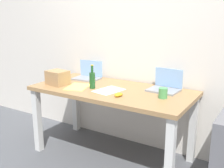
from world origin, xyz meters
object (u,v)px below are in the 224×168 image
desk (112,98)px  coffee_mug (163,93)px  computer_mouse (119,95)px  laptop_left (88,75)px  cardboard_box (58,78)px  beer_bottle (92,80)px  laptop_right (165,86)px

desk → coffee_mug: coffee_mug is taller
coffee_mug → computer_mouse: bearing=-155.4°
desk → laptop_left: size_ratio=5.21×
laptop_left → cardboard_box: (-0.12, -0.39, 0.03)m
computer_mouse → coffee_mug: bearing=34.0°
beer_bottle → cardboard_box: (-0.41, -0.07, -0.02)m
laptop_right → computer_mouse: 0.51m
laptop_left → beer_bottle: 0.43m
laptop_left → beer_bottle: size_ratio=1.28×
computer_mouse → cardboard_box: size_ratio=0.45×
laptop_right → coffee_mug: (0.08, -0.25, 0.00)m
desk → coffee_mug: 0.58m
laptop_left → laptop_right: 0.95m
laptop_left → cardboard_box: 0.41m
computer_mouse → coffee_mug: 0.41m
cardboard_box → beer_bottle: bearing=10.3°
beer_bottle → coffee_mug: size_ratio=2.59×
desk → beer_bottle: 0.28m
beer_bottle → coffee_mug: beer_bottle is taller
desk → laptop_right: laptop_right is taller
desk → beer_bottle: (-0.18, -0.09, 0.19)m
laptop_right → computer_mouse: (-0.29, -0.42, -0.03)m
desk → cardboard_box: 0.64m
laptop_right → laptop_left: bearing=-179.8°
desk → laptop_right: bearing=24.8°
desk → laptop_left: laptop_left is taller
beer_bottle → cardboard_box: bearing=-169.7°
desk → beer_bottle: size_ratio=6.70×
desk → laptop_left: 0.54m
laptop_left → computer_mouse: laptop_left is taller
laptop_right → coffee_mug: bearing=-72.8°
computer_mouse → coffee_mug: coffee_mug is taller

